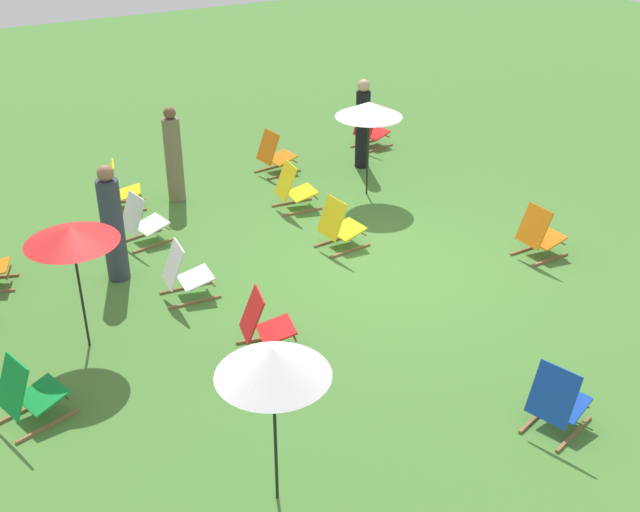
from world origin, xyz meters
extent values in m
plane|color=#477A33|center=(0.00, 0.00, 0.00)|extent=(40.00, 40.00, 0.00)
cube|color=olive|center=(4.27, -2.55, 0.02)|extent=(0.18, 0.75, 0.04)
cube|color=olive|center=(4.70, -2.47, 0.02)|extent=(0.18, 0.75, 0.04)
cube|color=red|center=(4.51, -2.61, 0.27)|extent=(0.55, 0.52, 0.13)
cube|color=red|center=(4.45, -2.31, 0.55)|extent=(0.52, 0.33, 0.57)
cylinder|color=olive|center=(4.55, -2.80, 0.20)|extent=(0.44, 0.11, 0.03)
cube|color=olive|center=(-1.21, 5.27, 0.02)|extent=(0.26, 0.74, 0.04)
cube|color=olive|center=(-0.79, 5.40, 0.02)|extent=(0.26, 0.74, 0.04)
cube|color=#148C38|center=(-0.97, 5.24, 0.27)|extent=(0.59, 0.56, 0.13)
cube|color=#148C38|center=(-1.06, 5.53, 0.55)|extent=(0.53, 0.38, 0.57)
cylinder|color=olive|center=(-0.91, 5.05, 0.20)|extent=(0.43, 0.16, 0.03)
cube|color=olive|center=(2.35, 2.88, 0.02)|extent=(0.18, 0.75, 0.04)
cube|color=olive|center=(2.78, 2.96, 0.02)|extent=(0.18, 0.75, 0.04)
cube|color=white|center=(2.59, 2.82, 0.27)|extent=(0.56, 0.52, 0.13)
cube|color=white|center=(2.53, 3.12, 0.55)|extent=(0.52, 0.34, 0.57)
cylinder|color=olive|center=(2.63, 2.63, 0.20)|extent=(0.44, 0.11, 0.03)
cube|color=olive|center=(3.81, 2.93, 0.02)|extent=(0.22, 0.74, 0.04)
cube|color=olive|center=(4.24, 2.82, 0.02)|extent=(0.22, 0.74, 0.04)
cube|color=yellow|center=(4.00, 2.78, 0.27)|extent=(0.57, 0.54, 0.13)
cube|color=yellow|center=(4.07, 3.07, 0.55)|extent=(0.53, 0.36, 0.57)
cylinder|color=olive|center=(3.95, 2.58, 0.20)|extent=(0.43, 0.14, 0.03)
cylinder|color=olive|center=(2.22, 5.06, 0.20)|extent=(0.43, 0.16, 0.03)
cube|color=olive|center=(-1.02, -2.23, 0.02)|extent=(0.07, 0.76, 0.04)
cube|color=olive|center=(-0.58, -2.21, 0.02)|extent=(0.07, 0.76, 0.04)
cube|color=orange|center=(-0.79, -2.32, 0.27)|extent=(0.50, 0.45, 0.13)
cube|color=orange|center=(-0.81, -2.02, 0.55)|extent=(0.49, 0.27, 0.57)
cylinder|color=olive|center=(-0.78, -2.52, 0.20)|extent=(0.44, 0.05, 0.03)
cube|color=olive|center=(0.44, 2.93, 0.02)|extent=(0.09, 0.76, 0.04)
cube|color=olive|center=(0.88, 2.90, 0.02)|extent=(0.09, 0.76, 0.04)
cube|color=white|center=(0.65, 2.82, 0.27)|extent=(0.51, 0.46, 0.13)
cube|color=white|center=(0.67, 3.12, 0.55)|extent=(0.50, 0.28, 0.57)
cylinder|color=olive|center=(0.64, 2.62, 0.20)|extent=(0.44, 0.06, 0.03)
cube|color=olive|center=(-4.09, 0.33, 0.02)|extent=(0.27, 0.73, 0.04)
cube|color=olive|center=(-3.67, 0.46, 0.02)|extent=(0.27, 0.73, 0.04)
cube|color=#1947B7|center=(-3.85, 0.30, 0.27)|extent=(0.59, 0.56, 0.13)
cube|color=#1947B7|center=(-3.94, 0.59, 0.55)|extent=(0.53, 0.38, 0.57)
cylinder|color=olive|center=(-3.79, 0.11, 0.20)|extent=(0.43, 0.16, 0.03)
cube|color=olive|center=(-1.25, 2.55, 0.02)|extent=(0.19, 0.75, 0.04)
cube|color=olive|center=(-0.82, 2.46, 0.02)|extent=(0.19, 0.75, 0.04)
cube|color=red|center=(-1.06, 2.41, 0.27)|extent=(0.56, 0.52, 0.13)
cube|color=red|center=(-1.00, 2.70, 0.55)|extent=(0.52, 0.34, 0.57)
cylinder|color=olive|center=(-1.10, 2.22, 0.20)|extent=(0.44, 0.12, 0.03)
cube|color=olive|center=(3.97, -0.21, 0.02)|extent=(0.14, 0.76, 0.04)
cube|color=olive|center=(4.41, -0.15, 0.02)|extent=(0.14, 0.76, 0.04)
cube|color=orange|center=(4.20, -0.28, 0.27)|extent=(0.53, 0.49, 0.13)
cube|color=orange|center=(4.16, 0.02, 0.55)|extent=(0.51, 0.31, 0.57)
cylinder|color=olive|center=(4.23, -0.48, 0.20)|extent=(0.44, 0.09, 0.03)
cube|color=olive|center=(0.71, 0.27, 0.02)|extent=(0.12, 0.76, 0.04)
cube|color=olive|center=(1.14, 0.32, 0.02)|extent=(0.12, 0.76, 0.04)
cube|color=yellow|center=(0.93, 0.19, 0.27)|extent=(0.52, 0.48, 0.13)
cube|color=yellow|center=(0.90, 0.49, 0.55)|extent=(0.50, 0.30, 0.57)
cylinder|color=olive|center=(0.96, -0.01, 0.20)|extent=(0.44, 0.07, 0.03)
cube|color=olive|center=(2.33, 0.27, 0.02)|extent=(0.09, 0.76, 0.04)
cube|color=olive|center=(2.77, 0.23, 0.02)|extent=(0.09, 0.76, 0.04)
cube|color=yellow|center=(2.54, 0.15, 0.27)|extent=(0.51, 0.47, 0.13)
cube|color=yellow|center=(2.56, 0.45, 0.55)|extent=(0.50, 0.28, 0.57)
cylinder|color=olive|center=(2.52, -0.05, 0.20)|extent=(0.44, 0.06, 0.03)
cylinder|color=black|center=(-3.35, 3.53, 0.87)|extent=(0.03, 0.03, 1.75)
cone|color=white|center=(-3.35, 3.53, 1.63)|extent=(1.06, 1.06, 0.30)
cylinder|color=black|center=(0.13, 4.47, 0.83)|extent=(0.03, 0.03, 1.66)
cone|color=red|center=(0.13, 4.47, 1.58)|extent=(1.12, 1.12, 0.20)
cylinder|color=black|center=(2.49, -1.13, 0.84)|extent=(0.03, 0.03, 1.68)
cone|color=white|center=(2.49, -1.13, 1.57)|extent=(1.17, 1.17, 0.26)
cylinder|color=#333847|center=(1.65, 3.64, 0.77)|extent=(0.42, 0.42, 1.54)
sphere|color=#936647|center=(1.65, 3.64, 1.64)|extent=(0.23, 0.23, 0.23)
cylinder|color=black|center=(3.66, -1.75, 0.75)|extent=(0.38, 0.38, 1.50)
sphere|color=tan|center=(3.66, -1.75, 1.60)|extent=(0.24, 0.24, 0.24)
cylinder|color=#72664C|center=(3.89, 1.94, 0.75)|extent=(0.42, 0.42, 1.50)
sphere|color=brown|center=(3.89, 1.94, 1.59)|extent=(0.21, 0.21, 0.21)
camera|label=1|loc=(-8.50, 5.90, 5.73)|focal=44.14mm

